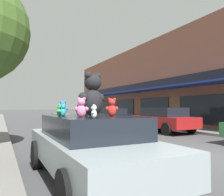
# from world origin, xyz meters

# --- Properties ---
(ground_plane) EXTENTS (260.00, 260.00, 0.00)m
(ground_plane) POSITION_xyz_m (0.00, 0.00, 0.00)
(ground_plane) COLOR #424244
(storefront_row) EXTENTS (12.20, 37.56, 7.89)m
(storefront_row) POSITION_xyz_m (12.48, 10.91, 3.94)
(storefront_row) COLOR brown
(storefront_row) RESTS_ON ground_plane
(plush_art_car) EXTENTS (2.03, 4.59, 1.37)m
(plush_art_car) POSITION_xyz_m (-3.53, -0.71, 0.75)
(plush_art_car) COLOR #8C999E
(plush_art_car) RESTS_ON ground_plane
(teddy_bear_giant) EXTENTS (0.71, 0.51, 0.94)m
(teddy_bear_giant) POSITION_xyz_m (-3.53, -0.81, 1.82)
(teddy_bear_giant) COLOR black
(teddy_bear_giant) RESTS_ON plush_art_car
(teddy_bear_blue) EXTENTS (0.26, 0.21, 0.35)m
(teddy_bear_blue) POSITION_xyz_m (-3.93, 0.10, 1.54)
(teddy_bear_blue) COLOR blue
(teddy_bear_blue) RESTS_ON plush_art_car
(teddy_bear_pink) EXTENTS (0.27, 0.24, 0.37)m
(teddy_bear_pink) POSITION_xyz_m (-3.94, -1.29, 1.55)
(teddy_bear_pink) COLOR pink
(teddy_bear_pink) RESTS_ON plush_art_car
(teddy_bear_purple) EXTENTS (0.18, 0.18, 0.27)m
(teddy_bear_purple) POSITION_xyz_m (-3.84, -0.85, 1.49)
(teddy_bear_purple) COLOR purple
(teddy_bear_purple) RESTS_ON plush_art_car
(teddy_bear_teal) EXTENTS (0.19, 0.16, 0.26)m
(teddy_bear_teal) POSITION_xyz_m (-4.13, -0.67, 1.49)
(teddy_bear_teal) COLOR teal
(teddy_bear_teal) RESTS_ON plush_art_car
(teddy_bear_white) EXTENTS (0.15, 0.17, 0.23)m
(teddy_bear_white) POSITION_xyz_m (-3.85, -1.67, 1.48)
(teddy_bear_white) COLOR white
(teddy_bear_white) RESTS_ON plush_art_car
(teddy_bear_green) EXTENTS (0.15, 0.20, 0.26)m
(teddy_bear_green) POSITION_xyz_m (-4.18, -0.58, 1.49)
(teddy_bear_green) COLOR green
(teddy_bear_green) RESTS_ON plush_art_car
(teddy_bear_red) EXTENTS (0.29, 0.22, 0.38)m
(teddy_bear_red) POSITION_xyz_m (-3.20, -1.08, 1.55)
(teddy_bear_red) COLOR red
(teddy_bear_red) RESTS_ON plush_art_car
(teddy_bear_cream) EXTENTS (0.17, 0.17, 0.26)m
(teddy_bear_cream) POSITION_xyz_m (-3.57, -0.51, 1.49)
(teddy_bear_cream) COLOR beige
(teddy_bear_cream) RESTS_ON plush_art_car
(parked_car_far_center) EXTENTS (2.08, 4.27, 1.53)m
(parked_car_far_center) POSITION_xyz_m (3.78, 5.52, 0.83)
(parked_car_far_center) COLOR maroon
(parked_car_far_center) RESTS_ON ground_plane
(parked_car_far_right) EXTENTS (1.95, 4.29, 1.43)m
(parked_car_far_right) POSITION_xyz_m (3.78, 12.56, 0.80)
(parked_car_far_right) COLOR black
(parked_car_far_right) RESTS_ON ground_plane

